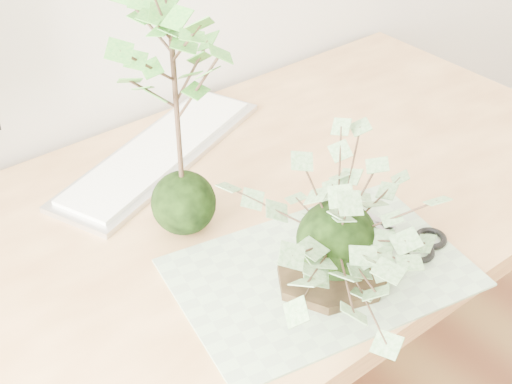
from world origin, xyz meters
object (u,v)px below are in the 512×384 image
(desk, at_px, (194,272))
(keyboard, at_px, (160,152))
(maple_kokedama, at_px, (173,57))
(ivy_kokedama, at_px, (339,210))

(desk, bearing_deg, keyboard, 69.80)
(maple_kokedama, bearing_deg, desk, -73.77)
(desk, height_order, ivy_kokedama, ivy_kokedama)
(desk, xyz_separation_m, maple_kokedama, (-0.00, 0.01, 0.38))
(ivy_kokedama, height_order, maple_kokedama, maple_kokedama)
(keyboard, bearing_deg, ivy_kokedama, -109.22)
(desk, distance_m, maple_kokedama, 0.38)
(ivy_kokedama, relative_size, keyboard, 0.66)
(maple_kokedama, xyz_separation_m, keyboard, (0.08, 0.20, -0.29))
(desk, relative_size, keyboard, 3.28)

